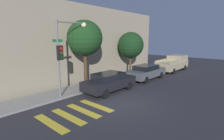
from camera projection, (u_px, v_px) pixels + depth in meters
ground_plane at (120, 103)px, 10.78m from camera, size 60.00×60.00×0.00m
sidewalk at (78, 89)px, 13.54m from camera, size 26.00×2.08×0.14m
building_row at (46, 44)px, 15.84m from camera, size 26.00×6.00×6.82m
crosswalk at (76, 113)px, 9.28m from camera, size 3.37×2.60×0.00m
traffic_light_pole at (66, 47)px, 11.28m from camera, size 2.67×0.56×5.10m
sedan_near_corner at (109, 82)px, 12.98m from camera, size 4.28×1.83×1.43m
sedan_middle at (146, 72)px, 16.86m from camera, size 4.62×1.82×1.40m
pickup_truck at (173, 63)px, 21.56m from camera, size 5.55×1.99×1.80m
tree_near_corner at (85, 38)px, 13.56m from camera, size 2.76×2.76×5.34m
tree_midblock at (131, 45)px, 18.18m from camera, size 2.69×2.69×4.58m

